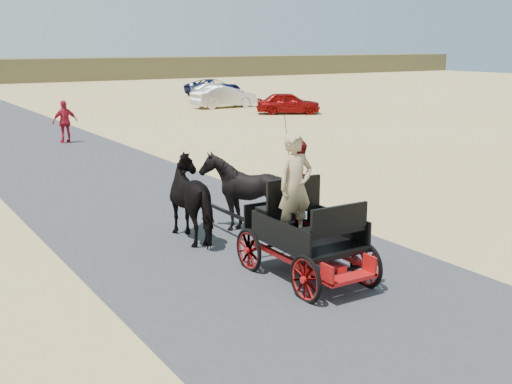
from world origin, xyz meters
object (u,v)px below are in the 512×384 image
car_a (288,103)px  car_b (224,97)px  pedestrian (65,122)px  car_d (213,87)px  horse_right (243,192)px  carriage (305,257)px  horse_left (197,199)px  car_c (218,91)px

car_a → car_b: 5.34m
pedestrian → car_d: size_ratio=0.38×
horse_right → car_a: bearing=-127.1°
car_b → horse_right: bearing=150.5°
carriage → car_b: size_ratio=0.58×
car_b → car_d: (4.17, 9.16, -0.06)m
horse_left → car_c: (16.68, 29.67, -0.26)m
car_b → car_a: bearing=-166.8°
car_b → car_c: (2.65, 5.65, -0.09)m
carriage → pedestrian: size_ratio=1.39×
horse_left → horse_right: horse_right is taller
horse_left → horse_right: 1.10m
car_c → car_b: bearing=-178.6°
car_c → horse_left: bearing=177.2°
carriage → horse_left: horse_left is taller
car_d → horse_right: bearing=145.8°
horse_right → pedestrian: 14.56m
carriage → horse_right: size_ratio=1.41×
horse_left → car_c: size_ratio=0.50×
carriage → horse_right: 3.09m
horse_left → horse_right: bearing=-180.0°
pedestrian → car_b: (12.61, 9.46, -0.18)m
car_b → car_c: size_ratio=1.02×
car_b → car_d: 10.06m
horse_left → car_d: (18.20, 33.18, -0.22)m
car_a → car_c: 10.90m
horse_right → pedestrian: (0.32, 14.56, 0.01)m
pedestrian → car_a: bearing=-165.5°
carriage → car_d: 40.25m
horse_right → car_d: horse_right is taller
car_c → car_d: (1.52, 3.51, 0.04)m
car_a → car_d: 14.60m
horse_right → car_c: horse_right is taller
car_c → car_d: bearing=3.1°
car_a → car_b: (-1.33, 5.17, 0.06)m
car_a → car_c: car_a is taller
horse_right → pedestrian: size_ratio=0.98×
carriage → pedestrian: (0.87, 17.56, 0.50)m
pedestrian → car_a: pedestrian is taller
horse_left → horse_right: size_ratio=1.18×
horse_right → car_c: (15.58, 29.67, -0.26)m
horse_left → car_d: size_ratio=0.45×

